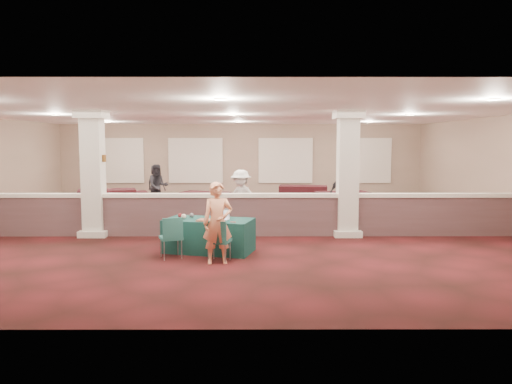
{
  "coord_description": "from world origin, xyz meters",
  "views": [
    {
      "loc": [
        0.62,
        -14.22,
        2.4
      ],
      "look_at": [
        0.66,
        -2.0,
        1.19
      ],
      "focal_mm": 35.0,
      "sensor_mm": 36.0,
      "label": 1
    }
  ],
  "objects_px": {
    "near_table": "(209,235)",
    "attendee_d": "(156,184)",
    "far_table_front_left": "(107,201)",
    "woman": "(218,223)",
    "far_table_back_center": "(205,201)",
    "far_table_front_center": "(253,212)",
    "attendee_b": "(241,198)",
    "far_table_back_left": "(123,201)",
    "conf_chair_side": "(172,234)",
    "conf_chair_main": "(218,238)",
    "attendee_a": "(158,186)",
    "attendee_c": "(342,193)",
    "far_table_back_right": "(303,195)",
    "far_table_front_right": "(342,202)"
  },
  "relations": [
    {
      "from": "near_table",
      "to": "attendee_d",
      "type": "relative_size",
      "value": 1.24
    },
    {
      "from": "far_table_front_left",
      "to": "attendee_d",
      "type": "height_order",
      "value": "attendee_d"
    },
    {
      "from": "woman",
      "to": "far_table_back_center",
      "type": "distance_m",
      "value": 7.73
    },
    {
      "from": "far_table_front_center",
      "to": "attendee_b",
      "type": "distance_m",
      "value": 0.64
    },
    {
      "from": "far_table_back_left",
      "to": "near_table",
      "type": "bearing_deg",
      "value": -61.29
    },
    {
      "from": "near_table",
      "to": "far_table_front_left",
      "type": "distance_m",
      "value": 7.61
    },
    {
      "from": "conf_chair_side",
      "to": "far_table_back_left",
      "type": "xyz_separation_m",
      "value": [
        -2.91,
        7.26,
        -0.18
      ]
    },
    {
      "from": "conf_chair_main",
      "to": "attendee_a",
      "type": "xyz_separation_m",
      "value": [
        -2.8,
        8.29,
        0.3
      ]
    },
    {
      "from": "attendee_b",
      "to": "woman",
      "type": "bearing_deg",
      "value": -63.78
    },
    {
      "from": "conf_chair_main",
      "to": "far_table_back_left",
      "type": "xyz_separation_m",
      "value": [
        -3.89,
        7.58,
        -0.17
      ]
    },
    {
      "from": "near_table",
      "to": "attendee_c",
      "type": "bearing_deg",
      "value": 67.03
    },
    {
      "from": "near_table",
      "to": "far_table_back_center",
      "type": "bearing_deg",
      "value": 111.06
    },
    {
      "from": "far_table_back_left",
      "to": "attendee_b",
      "type": "xyz_separation_m",
      "value": [
        4.23,
        -3.2,
        0.48
      ]
    },
    {
      "from": "far_table_front_left",
      "to": "far_table_back_right",
      "type": "bearing_deg",
      "value": 15.31
    },
    {
      "from": "far_table_front_center",
      "to": "attendee_b",
      "type": "height_order",
      "value": "attendee_b"
    },
    {
      "from": "attendee_b",
      "to": "attendee_a",
      "type": "bearing_deg",
      "value": 159.42
    },
    {
      "from": "attendee_a",
      "to": "attendee_c",
      "type": "relative_size",
      "value": 1.0
    },
    {
      "from": "far_table_front_center",
      "to": "far_table_back_center",
      "type": "distance_m",
      "value": 3.35
    },
    {
      "from": "far_table_front_left",
      "to": "conf_chair_side",
      "type": "bearing_deg",
      "value": -64.19
    },
    {
      "from": "far_table_front_left",
      "to": "far_table_front_center",
      "type": "xyz_separation_m",
      "value": [
        5.07,
        -2.7,
        -0.03
      ]
    },
    {
      "from": "far_table_back_left",
      "to": "far_table_front_left",
      "type": "bearing_deg",
      "value": -158.54
    },
    {
      "from": "far_table_back_right",
      "to": "attendee_b",
      "type": "height_order",
      "value": "attendee_b"
    },
    {
      "from": "far_table_front_right",
      "to": "far_table_back_center",
      "type": "bearing_deg",
      "value": 175.4
    },
    {
      "from": "far_table_front_left",
      "to": "far_table_back_left",
      "type": "xyz_separation_m",
      "value": [
        0.51,
        0.2,
        -0.05
      ]
    },
    {
      "from": "woman",
      "to": "attendee_a",
      "type": "distance_m",
      "value": 8.81
    },
    {
      "from": "far_table_front_left",
      "to": "attendee_d",
      "type": "xyz_separation_m",
      "value": [
        1.18,
        2.68,
        0.37
      ]
    },
    {
      "from": "far_table_back_center",
      "to": "attendee_d",
      "type": "height_order",
      "value": "attendee_d"
    },
    {
      "from": "conf_chair_side",
      "to": "attendee_b",
      "type": "distance_m",
      "value": 4.28
    },
    {
      "from": "far_table_front_center",
      "to": "attendee_c",
      "type": "xyz_separation_m",
      "value": [
        2.85,
        1.2,
        0.45
      ]
    },
    {
      "from": "conf_chair_side",
      "to": "woman",
      "type": "xyz_separation_m",
      "value": [
        0.98,
        -0.39,
        0.3
      ]
    },
    {
      "from": "far_table_back_center",
      "to": "attendee_c",
      "type": "distance_m",
      "value": 4.85
    },
    {
      "from": "far_table_front_left",
      "to": "far_table_front_right",
      "type": "height_order",
      "value": "far_table_front_left"
    },
    {
      "from": "near_table",
      "to": "far_table_back_left",
      "type": "relative_size",
      "value": 1.15
    },
    {
      "from": "attendee_b",
      "to": "far_table_back_right",
      "type": "bearing_deg",
      "value": 95.89
    },
    {
      "from": "conf_chair_main",
      "to": "attendee_c",
      "type": "relative_size",
      "value": 0.53
    },
    {
      "from": "far_table_back_center",
      "to": "far_table_front_left",
      "type": "bearing_deg",
      "value": -176.63
    },
    {
      "from": "near_table",
      "to": "conf_chair_side",
      "type": "xyz_separation_m",
      "value": [
        -0.7,
        -0.67,
        0.15
      ]
    },
    {
      "from": "near_table",
      "to": "far_table_front_center",
      "type": "xyz_separation_m",
      "value": [
        0.95,
        3.69,
        -0.01
      ]
    },
    {
      "from": "attendee_a",
      "to": "attendee_d",
      "type": "distance_m",
      "value": 1.82
    },
    {
      "from": "near_table",
      "to": "far_table_back_right",
      "type": "bearing_deg",
      "value": 85.67
    },
    {
      "from": "far_table_back_center",
      "to": "attendee_d",
      "type": "xyz_separation_m",
      "value": [
        -2.22,
        2.48,
        0.43
      ]
    },
    {
      "from": "far_table_front_right",
      "to": "attendee_c",
      "type": "distance_m",
      "value": 1.41
    },
    {
      "from": "far_table_back_left",
      "to": "attendee_c",
      "type": "bearing_deg",
      "value": -12.93
    },
    {
      "from": "woman",
      "to": "conf_chair_main",
      "type": "bearing_deg",
      "value": 81.13
    },
    {
      "from": "conf_chair_main",
      "to": "far_table_front_right",
      "type": "height_order",
      "value": "conf_chair_main"
    },
    {
      "from": "far_table_back_center",
      "to": "far_table_back_right",
      "type": "xyz_separation_m",
      "value": [
        3.61,
        1.72,
        0.04
      ]
    },
    {
      "from": "conf_chair_side",
      "to": "far_table_back_center",
      "type": "distance_m",
      "value": 7.27
    },
    {
      "from": "near_table",
      "to": "far_table_front_right",
      "type": "relative_size",
      "value": 1.07
    },
    {
      "from": "near_table",
      "to": "conf_chair_side",
      "type": "distance_m",
      "value": 0.98
    },
    {
      "from": "near_table",
      "to": "conf_chair_main",
      "type": "distance_m",
      "value": 1.03
    }
  ]
}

